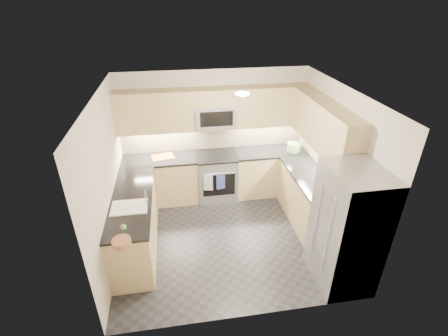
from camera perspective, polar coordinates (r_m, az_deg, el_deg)
floor at (r=5.74m, az=0.56°, el=-11.81°), size 3.60×3.20×0.00m
ceiling at (r=4.54m, az=0.72°, el=12.97°), size 3.60×3.20×0.02m
wall_back at (r=6.45m, az=-1.77°, el=6.05°), size 3.60×0.02×2.50m
wall_front at (r=3.74m, az=4.85°, el=-12.91°), size 3.60×0.02×2.50m
wall_left at (r=5.08m, az=-19.84°, el=-2.42°), size 0.02×3.20×2.50m
wall_right at (r=5.58m, az=19.17°, el=0.60°), size 0.02×3.20×2.50m
base_cab_back_left at (r=6.50m, az=-10.88°, el=-2.18°), size 1.42×0.60×0.90m
base_cab_back_right at (r=6.75m, az=7.89°, el=-0.69°), size 1.42×0.60×0.90m
base_cab_right at (r=5.97m, az=14.76°, el=-5.72°), size 0.60×1.70×0.90m
base_cab_peninsula at (r=5.46m, az=-15.34°, el=-9.42°), size 0.60×2.00×0.90m
countertop_back_left at (r=6.28m, az=-11.27°, el=1.51°), size 1.42×0.63×0.04m
countertop_back_right at (r=6.53m, az=8.16°, el=2.90°), size 1.42×0.63×0.04m
countertop_right at (r=5.72m, az=15.33°, el=-1.83°), size 0.63×1.70×0.04m
countertop_peninsula at (r=5.19m, az=-16.00°, el=-5.32°), size 0.63×2.00×0.04m
upper_cab_back at (r=6.08m, az=-1.63°, el=10.43°), size 3.60×0.35×0.75m
upper_cab_right at (r=5.50m, az=17.24°, el=7.11°), size 0.35×1.95×0.75m
backsplash_back at (r=6.46m, az=-1.75°, el=5.59°), size 3.60×0.01×0.51m
backsplash_right at (r=5.96m, az=17.17°, el=2.15°), size 0.01×2.30×0.51m
gas_range at (r=6.51m, az=-1.29°, el=-1.51°), size 0.76×0.65×0.91m
range_cooktop at (r=6.29m, az=-1.33°, el=2.11°), size 0.76×0.65×0.03m
oven_door_glass at (r=6.23m, az=-0.87°, el=-3.06°), size 0.62×0.02×0.45m
oven_handle at (r=6.08m, az=-0.86°, el=-0.99°), size 0.60×0.02×0.02m
microwave at (r=6.10m, az=-1.58°, el=9.25°), size 0.76×0.40×0.40m
microwave_door at (r=5.91m, az=-1.31°, el=8.59°), size 0.60×0.01×0.28m
refrigerator at (r=4.77m, az=20.80°, el=-9.89°), size 0.70×0.90×1.80m
fridge_handle_left at (r=4.46m, az=17.75°, el=-11.50°), size 0.02×0.02×1.20m
fridge_handle_right at (r=4.71m, az=15.91°, el=-8.78°), size 0.02×0.02×1.20m
sink_basin at (r=5.01m, az=-16.19°, el=-7.28°), size 0.52×0.38×0.16m
faucet at (r=4.87m, az=-13.47°, el=-5.18°), size 0.03×0.03×0.28m
utensil_bowl at (r=6.57m, az=12.16°, el=3.62°), size 0.28×0.28×0.15m
cutting_board at (r=6.30m, az=-10.69°, el=1.96°), size 0.46×0.36×0.01m
fruit_basket at (r=4.32m, az=-17.58°, el=-12.38°), size 0.31×0.31×0.09m
fruit_apple at (r=4.45m, az=-17.42°, el=-9.83°), size 0.07×0.07×0.07m
fruit_pear at (r=4.44m, az=-17.24°, el=-9.87°), size 0.07×0.07×0.07m
dish_towel_check at (r=6.12m, az=-2.82°, el=-2.62°), size 0.17×0.05×0.33m
dish_towel_blue at (r=6.15m, az=-0.58°, el=-2.44°), size 0.17×0.04×0.32m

